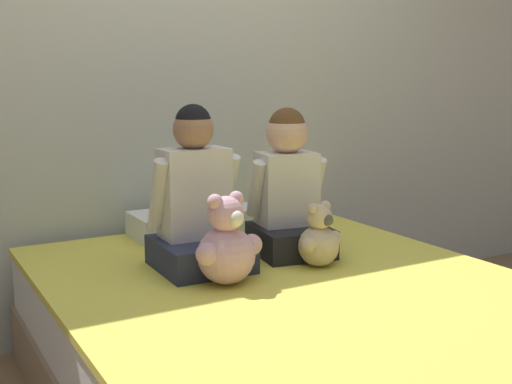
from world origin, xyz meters
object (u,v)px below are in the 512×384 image
teddy_bear_held_by_right_child (319,239)px  pillow_at_headboard (196,222)px  bed (298,352)px  child_on_left (196,204)px  child_on_right (288,191)px  teddy_bear_held_by_left_child (227,246)px

teddy_bear_held_by_right_child → pillow_at_headboard: (-0.19, 0.70, -0.05)m
bed → child_on_left: size_ratio=3.33×
teddy_bear_held_by_right_child → pillow_at_headboard: 0.73m
child_on_left → child_on_right: bearing=1.4°
child_on_left → teddy_bear_held_by_left_child: bearing=-88.5°
bed → pillow_at_headboard: (0.00, 0.85, 0.30)m
bed → teddy_bear_held_by_right_child: teddy_bear_held_by_right_child is taller
child_on_right → bed: bearing=-108.4°
bed → child_on_right: size_ratio=3.46×
bed → teddy_bear_held_by_left_child: teddy_bear_held_by_left_child is taller
child_on_right → teddy_bear_held_by_left_child: 0.49m
teddy_bear_held_by_right_child → bed: bearing=-155.8°
bed → teddy_bear_held_by_left_child: 0.46m
bed → teddy_bear_held_by_left_child: size_ratio=6.32×
teddy_bear_held_by_left_child → pillow_at_headboard: 0.75m
teddy_bear_held_by_left_child → pillow_at_headboard: teddy_bear_held_by_left_child is taller
child_on_right → pillow_at_headboard: bearing=121.3°
teddy_bear_held_by_left_child → child_on_left: bearing=79.6°
child_on_right → teddy_bear_held_by_left_child: (-0.41, -0.24, -0.12)m
teddy_bear_held_by_left_child → teddy_bear_held_by_right_child: size_ratio=1.30×
child_on_right → pillow_at_headboard: child_on_right is taller
teddy_bear_held_by_right_child → child_on_left: bearing=136.2°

